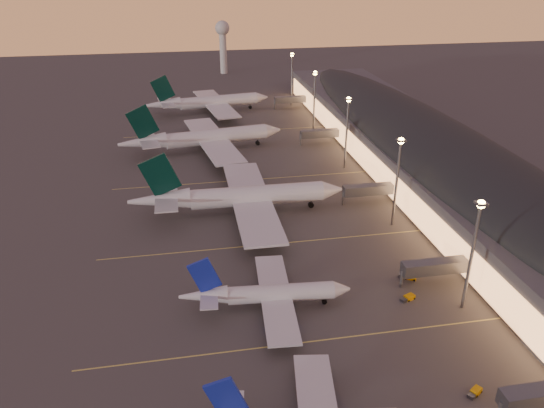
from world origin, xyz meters
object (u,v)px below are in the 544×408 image
(airliner_wide_near, at_px, (239,197))
(airliner_narrow_north, at_px, (266,294))
(baggage_tug_d, at_px, (408,298))
(baggage_tug_b, at_px, (475,392))
(baggage_tug_c, at_px, (408,276))
(airliner_wide_mid, at_px, (203,138))
(airliner_wide_far, at_px, (208,102))
(radar_tower, at_px, (223,38))

(airliner_wide_near, bearing_deg, airliner_narrow_north, -89.54)
(airliner_narrow_north, distance_m, baggage_tug_d, 31.88)
(baggage_tug_b, height_order, baggage_tug_c, baggage_tug_c)
(airliner_wide_mid, height_order, baggage_tug_b, airliner_wide_mid)
(airliner_wide_far, height_order, baggage_tug_b, airliner_wide_far)
(radar_tower, height_order, baggage_tug_c, radar_tower)
(airliner_wide_far, distance_m, baggage_tug_c, 158.94)
(baggage_tug_b, relative_size, baggage_tug_d, 0.88)
(airliner_wide_far, height_order, radar_tower, radar_tower)
(airliner_narrow_north, bearing_deg, airliner_wide_near, 94.48)
(airliner_wide_far, distance_m, radar_tower, 95.23)
(baggage_tug_c, bearing_deg, airliner_narrow_north, -139.88)
(airliner_narrow_north, xyz_separation_m, airliner_wide_near, (0.08, 47.35, 1.79))
(radar_tower, relative_size, baggage_tug_c, 7.56)
(airliner_narrow_north, xyz_separation_m, airliner_wide_far, (-0.59, 159.94, 1.58))
(airliner_wide_mid, height_order, baggage_tug_c, airliner_wide_mid)
(radar_tower, bearing_deg, baggage_tug_d, -86.53)
(airliner_wide_mid, distance_m, baggage_tug_d, 114.11)
(baggage_tug_d, bearing_deg, radar_tower, 71.44)
(radar_tower, xyz_separation_m, baggage_tug_d, (15.47, -255.20, -21.39))
(airliner_wide_near, relative_size, baggage_tug_b, 18.91)
(baggage_tug_d, bearing_deg, airliner_wide_near, 99.99)
(radar_tower, distance_m, baggage_tug_b, 284.98)
(airliner_wide_near, bearing_deg, baggage_tug_c, -49.60)
(radar_tower, bearing_deg, baggage_tug_b, -86.86)
(baggage_tug_b, height_order, baggage_tug_d, baggage_tug_d)
(baggage_tug_b, xyz_separation_m, baggage_tug_c, (3.61, 36.75, 0.12))
(airliner_narrow_north, xyz_separation_m, baggage_tug_b, (31.69, -31.59, -3.01))
(airliner_wide_near, relative_size, airliner_wide_mid, 0.99)
(baggage_tug_d, bearing_deg, baggage_tug_b, -111.85)
(airliner_wide_near, distance_m, baggage_tug_d, 59.63)
(airliner_wide_mid, relative_size, radar_tower, 1.97)
(radar_tower, bearing_deg, airliner_wide_mid, -98.77)
(baggage_tug_b, bearing_deg, airliner_wide_far, 67.76)
(airliner_narrow_north, distance_m, radar_tower, 253.34)
(airliner_wide_near, height_order, airliner_wide_mid, airliner_wide_mid)
(airliner_narrow_north, xyz_separation_m, baggage_tug_c, (35.29, 5.16, -2.89))
(radar_tower, distance_m, baggage_tug_c, 248.65)
(airliner_wide_near, xyz_separation_m, baggage_tug_d, (31.52, -50.40, -4.74))
(airliner_narrow_north, relative_size, airliner_wide_far, 0.61)
(baggage_tug_c, bearing_deg, airliner_wide_near, 161.65)
(airliner_narrow_north, bearing_deg, baggage_tug_c, 12.90)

